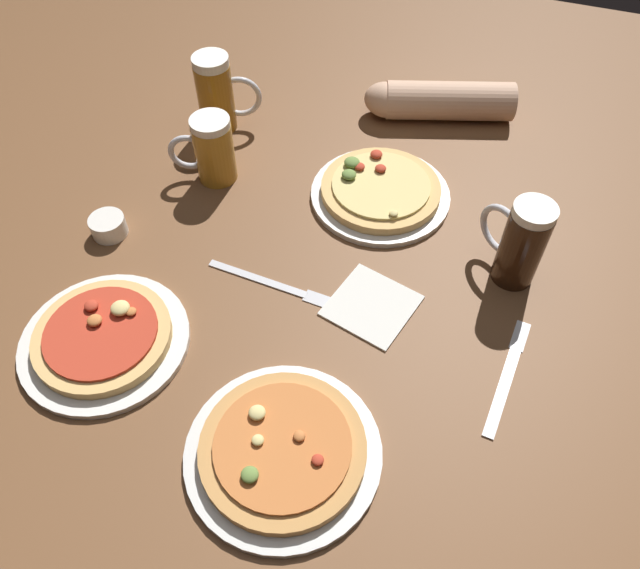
{
  "coord_description": "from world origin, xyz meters",
  "views": [
    {
      "loc": [
        0.22,
        -0.63,
        0.85
      ],
      "look_at": [
        0.0,
        0.0,
        0.02
      ],
      "focal_mm": 34.64,
      "sensor_mm": 36.0,
      "label": 1
    }
  ],
  "objects": [
    {
      "name": "beer_mug_pale",
      "position": [
        -0.3,
        0.21,
        0.07
      ],
      "size": [
        0.13,
        0.08,
        0.14
      ],
      "color": "#B27A23",
      "rests_on": "ground_plane"
    },
    {
      "name": "pizza_plate_side",
      "position": [
        -0.3,
        -0.22,
        0.02
      ],
      "size": [
        0.28,
        0.28,
        0.05
      ],
      "color": "silver",
      "rests_on": "ground_plane"
    },
    {
      "name": "ramekin_sauce",
      "position": [
        -0.42,
        0.0,
        0.02
      ],
      "size": [
        0.07,
        0.07,
        0.04
      ],
      "primitive_type": "cylinder",
      "color": "silver",
      "rests_on": "ground_plane"
    },
    {
      "name": "pizza_plate_far",
      "position": [
        0.03,
        0.27,
        0.02
      ],
      "size": [
        0.28,
        0.28,
        0.05
      ],
      "color": "silver",
      "rests_on": "ground_plane"
    },
    {
      "name": "beer_mug_dark",
      "position": [
        0.31,
        0.15,
        0.08
      ],
      "size": [
        0.12,
        0.1,
        0.17
      ],
      "color": "black",
      "rests_on": "ground_plane"
    },
    {
      "name": "napkin_folded",
      "position": [
        0.09,
        0.0,
        0.0
      ],
      "size": [
        0.16,
        0.16,
        0.01
      ],
      "primitive_type": "cube",
      "rotation": [
        0.0,
        0.0,
        -0.25
      ],
      "color": "silver",
      "rests_on": "ground_plane"
    },
    {
      "name": "pizza_plate_near",
      "position": [
        0.05,
        -0.3,
        0.02
      ],
      "size": [
        0.29,
        0.29,
        0.05
      ],
      "color": "silver",
      "rests_on": "ground_plane"
    },
    {
      "name": "ground_plane",
      "position": [
        0.0,
        0.0,
        -0.01
      ],
      "size": [
        2.4,
        2.4,
        0.03
      ],
      "primitive_type": "cube",
      "color": "brown"
    },
    {
      "name": "knife_right",
      "position": [
        0.34,
        -0.06,
        0.0
      ],
      "size": [
        0.04,
        0.23,
        0.01
      ],
      "color": "silver",
      "rests_on": "ground_plane"
    },
    {
      "name": "fork_spare",
      "position": [
        -0.09,
        -0.01,
        0.0
      ],
      "size": [
        0.23,
        0.03,
        0.01
      ],
      "color": "silver",
      "rests_on": "ground_plane"
    },
    {
      "name": "diner_arm",
      "position": [
        0.07,
        0.56,
        0.04
      ],
      "size": [
        0.33,
        0.17,
        0.08
      ],
      "color": "tan",
      "rests_on": "ground_plane"
    },
    {
      "name": "beer_mug_amber",
      "position": [
        -0.36,
        0.37,
        0.08
      ],
      "size": [
        0.13,
        0.08,
        0.17
      ],
      "color": "#9E6619",
      "rests_on": "ground_plane"
    }
  ]
}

